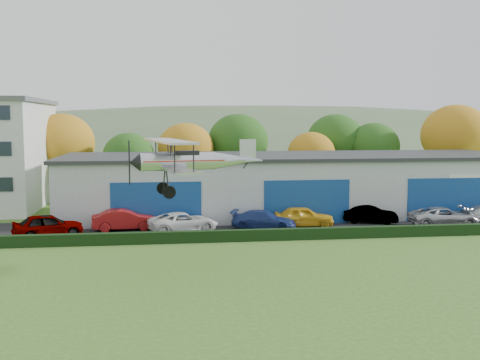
{
  "coord_description": "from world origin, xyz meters",
  "views": [
    {
      "loc": [
        -6.38,
        -22.89,
        8.35
      ],
      "look_at": [
        -1.79,
        11.75,
        4.74
      ],
      "focal_mm": 43.22,
      "sensor_mm": 36.0,
      "label": 1
    }
  ],
  "objects": [
    {
      "name": "car_4",
      "position": [
        4.46,
        20.79,
        0.85
      ],
      "size": [
        4.86,
        2.34,
        1.6
      ],
      "primitive_type": "imported",
      "rotation": [
        0.0,
        0.0,
        1.47
      ],
      "color": "gold",
      "rests_on": "apron"
    },
    {
      "name": "hedge",
      "position": [
        3.0,
        16.2,
        0.4
      ],
      "size": [
        46.0,
        0.6,
        0.8
      ],
      "primitive_type": "cube",
      "color": "black",
      "rests_on": "ground"
    },
    {
      "name": "car_1",
      "position": [
        -9.39,
        21.14,
        0.85
      ],
      "size": [
        5.02,
        2.17,
        1.61
      ],
      "primitive_type": "imported",
      "rotation": [
        0.0,
        0.0,
        1.67
      ],
      "color": "maroon",
      "rests_on": "apron"
    },
    {
      "name": "ground",
      "position": [
        0.0,
        0.0,
        0.0
      ],
      "size": [
        300.0,
        300.0,
        0.0
      ],
      "primitive_type": "plane",
      "color": "#3B6620",
      "rests_on": "ground"
    },
    {
      "name": "car_6",
      "position": [
        15.48,
        19.52,
        0.8
      ],
      "size": [
        5.54,
        2.83,
        1.5
      ],
      "primitive_type": "imported",
      "rotation": [
        0.0,
        0.0,
        1.51
      ],
      "color": "silver",
      "rests_on": "apron"
    },
    {
      "name": "hangar",
      "position": [
        5.0,
        27.98,
        2.66
      ],
      "size": [
        40.6,
        12.6,
        5.3
      ],
      "color": "#B2B7BC",
      "rests_on": "ground"
    },
    {
      "name": "car_2",
      "position": [
        -4.98,
        19.99,
        0.77
      ],
      "size": [
        5.67,
        3.71,
        1.45
      ],
      "primitive_type": "imported",
      "rotation": [
        0.0,
        0.0,
        1.84
      ],
      "color": "silver",
      "rests_on": "apron"
    },
    {
      "name": "apron",
      "position": [
        3.0,
        21.0,
        0.03
      ],
      "size": [
        48.0,
        9.0,
        0.05
      ],
      "primitive_type": "cube",
      "color": "black",
      "rests_on": "ground"
    },
    {
      "name": "car_5",
      "position": [
        10.23,
        21.64,
        0.77
      ],
      "size": [
        4.62,
        2.73,
        1.44
      ],
      "primitive_type": "imported",
      "rotation": [
        0.0,
        0.0,
        1.27
      ],
      "color": "gray",
      "rests_on": "apron"
    },
    {
      "name": "car_0",
      "position": [
        -14.67,
        19.31,
        0.88
      ],
      "size": [
        5.26,
        3.43,
        1.66
      ],
      "primitive_type": "imported",
      "rotation": [
        0.0,
        0.0,
        1.9
      ],
      "color": "gray",
      "rests_on": "apron"
    },
    {
      "name": "tree_belt",
      "position": [
        0.85,
        40.62,
        5.61
      ],
      "size": [
        75.7,
        13.22,
        10.12
      ],
      "color": "#3D2614",
      "rests_on": "ground"
    },
    {
      "name": "distant_hills",
      "position": [
        -4.38,
        140.0,
        -13.05
      ],
      "size": [
        430.0,
        196.0,
        56.0
      ],
      "color": "#4C6642",
      "rests_on": "ground"
    },
    {
      "name": "biplane",
      "position": [
        -5.0,
        9.67,
        6.16
      ],
      "size": [
        7.43,
        8.49,
        3.16
      ],
      "rotation": [
        0.0,
        0.0,
        0.18
      ],
      "color": "silver"
    },
    {
      "name": "car_3",
      "position": [
        1.17,
        20.15,
        0.77
      ],
      "size": [
        5.32,
        3.5,
        1.43
      ],
      "primitive_type": "imported",
      "rotation": [
        0.0,
        0.0,
        1.24
      ],
      "color": "navy",
      "rests_on": "apron"
    }
  ]
}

